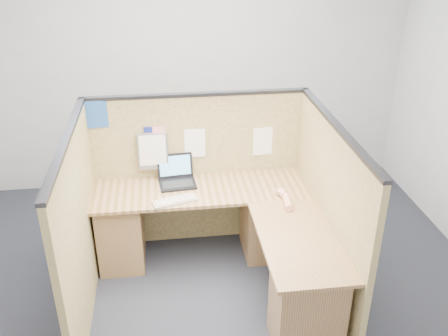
{
  "coord_description": "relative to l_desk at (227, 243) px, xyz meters",
  "views": [
    {
      "loc": [
        -0.3,
        -3.26,
        2.93
      ],
      "look_at": [
        0.19,
        0.5,
        1.02
      ],
      "focal_mm": 40.0,
      "sensor_mm": 36.0,
      "label": 1
    }
  ],
  "objects": [
    {
      "name": "cubicle_partitions",
      "position": [
        -0.18,
        0.14,
        0.38
      ],
      "size": [
        2.06,
        1.83,
        1.53
      ],
      "color": "brown",
      "rests_on": "floor"
    },
    {
      "name": "l_desk",
      "position": [
        0.0,
        0.0,
        0.0
      ],
      "size": [
        1.95,
        1.75,
        0.73
      ],
      "color": "brown",
      "rests_on": "floor"
    },
    {
      "name": "laptop",
      "position": [
        -0.39,
        0.56,
        0.4
      ],
      "size": [
        0.35,
        0.34,
        0.24
      ],
      "rotation": [
        0.0,
        0.0,
        0.09
      ],
      "color": "black",
      "rests_on": "l_desk"
    },
    {
      "name": "paper_right",
      "position": [
        0.45,
        0.68,
        0.64
      ],
      "size": [
        0.22,
        0.03,
        0.28
      ],
      "primitive_type": "cube",
      "rotation": [
        0.0,
        0.0,
        0.1
      ],
      "color": "white",
      "rests_on": "cubicle_partitions"
    },
    {
      "name": "file_holder",
      "position": [
        -0.6,
        0.66,
        0.61
      ],
      "size": [
        0.27,
        0.05,
        0.35
      ],
      "color": "slate",
      "rests_on": "cubicle_partitions"
    },
    {
      "name": "hand_forearm",
      "position": [
        0.52,
        0.07,
        0.37
      ],
      "size": [
        0.1,
        0.34,
        0.07
      ],
      "color": "tan",
      "rests_on": "l_desk"
    },
    {
      "name": "mouse",
      "position": [
        0.51,
        0.19,
        0.36
      ],
      "size": [
        0.1,
        0.07,
        0.04
      ],
      "primitive_type": "ellipsoid",
      "rotation": [
        0.0,
        0.0,
        -0.15
      ],
      "color": "#B8B8BD",
      "rests_on": "l_desk"
    },
    {
      "name": "floor",
      "position": [
        -0.18,
        -0.29,
        -0.39
      ],
      "size": [
        5.0,
        5.0,
        0.0
      ],
      "primitive_type": "plane",
      "color": "black",
      "rests_on": "ground"
    },
    {
      "name": "blue_poster",
      "position": [
        -1.06,
        0.68,
        0.99
      ],
      "size": [
        0.19,
        0.01,
        0.25
      ],
      "primitive_type": "cube",
      "rotation": [
        0.0,
        0.0,
        0.06
      ],
      "color": "#224E9C",
      "rests_on": "cubicle_partitions"
    },
    {
      "name": "american_flag",
      "position": [
        -0.59,
        0.67,
        0.78
      ],
      "size": [
        0.19,
        0.01,
        0.33
      ],
      "color": "olive",
      "rests_on": "cubicle_partitions"
    },
    {
      "name": "paper_left",
      "position": [
        -0.22,
        0.68,
        0.66
      ],
      "size": [
        0.22,
        0.03,
        0.28
      ],
      "primitive_type": "cube",
      "rotation": [
        0.0,
        0.0,
        -0.1
      ],
      "color": "white",
      "rests_on": "cubicle_partitions"
    },
    {
      "name": "wall_back",
      "position": [
        -0.18,
        1.96,
        1.01
      ],
      "size": [
        5.0,
        0.0,
        5.0
      ],
      "primitive_type": "plane",
      "rotation": [
        1.57,
        0.0,
        0.0
      ],
      "color": "#ACAEB2",
      "rests_on": "floor"
    },
    {
      "name": "keyboard",
      "position": [
        -0.43,
        0.19,
        0.35
      ],
      "size": [
        0.41,
        0.23,
        0.03
      ],
      "rotation": [
        0.0,
        0.0,
        0.28
      ],
      "color": "gray",
      "rests_on": "l_desk"
    }
  ]
}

